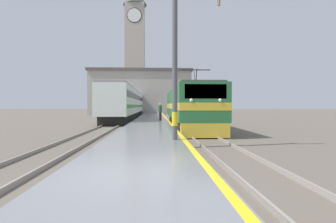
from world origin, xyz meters
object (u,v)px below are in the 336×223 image
(locomotive_train, at_px, (189,107))
(clock_tower, at_px, (135,47))
(person_on_platform, at_px, (160,111))
(passenger_train, at_px, (131,103))
(catenary_mast, at_px, (177,58))

(locomotive_train, xyz_separation_m, clock_tower, (-7.67, 42.61, 14.33))
(person_on_platform, xyz_separation_m, clock_tower, (-5.38, 38.85, 14.78))
(passenger_train, distance_m, clock_tower, 25.53)
(passenger_train, height_order, clock_tower, clock_tower)
(passenger_train, relative_size, clock_tower, 1.33)
(locomotive_train, relative_size, person_on_platform, 8.76)
(person_on_platform, relative_size, clock_tower, 0.06)
(person_on_platform, height_order, clock_tower, clock_tower)
(person_on_platform, distance_m, clock_tower, 41.91)
(passenger_train, bearing_deg, locomotive_train, -72.42)
(clock_tower, bearing_deg, passenger_train, -87.45)
(catenary_mast, distance_m, clock_tower, 54.56)
(locomotive_train, distance_m, clock_tower, 45.60)
(locomotive_train, height_order, passenger_train, locomotive_train)
(locomotive_train, distance_m, catenary_mast, 10.64)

